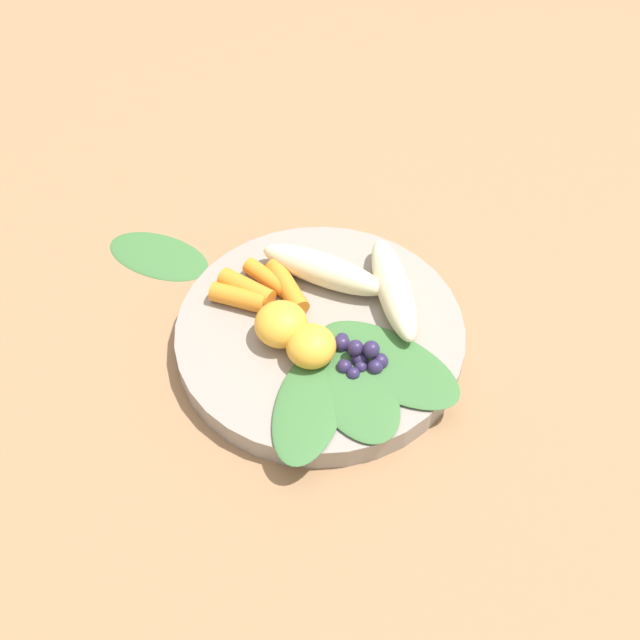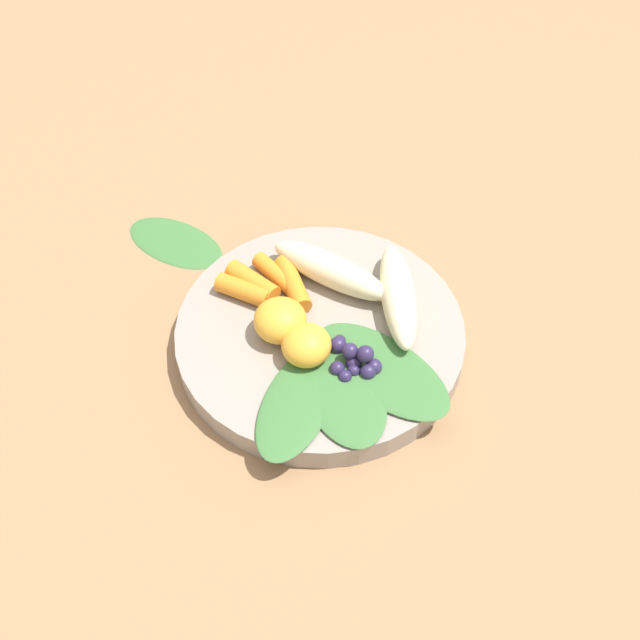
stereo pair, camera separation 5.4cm
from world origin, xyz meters
name	(u,v)px [view 2 (the right image)]	position (x,y,z in m)	size (l,w,h in m)	color
ground_plane	(320,344)	(0.00, 0.00, 0.00)	(2.40, 2.40, 0.00)	#99704C
bowl	(320,336)	(0.00, 0.00, 0.01)	(0.24, 0.24, 0.02)	gray
banana_peeled_left	(330,270)	(0.01, -0.05, 0.04)	(0.12, 0.03, 0.03)	beige
banana_peeled_right	(398,296)	(-0.05, -0.04, 0.04)	(0.12, 0.03, 0.03)	beige
orange_segment_near	(305,345)	(0.00, 0.03, 0.04)	(0.04, 0.04, 0.03)	#F4A833
orange_segment_far	(280,320)	(0.03, 0.02, 0.04)	(0.04, 0.04, 0.03)	#F4A833
carrot_front	(293,284)	(0.04, -0.03, 0.03)	(0.02, 0.02, 0.06)	orange
carrot_mid_left	(275,273)	(0.06, -0.04, 0.03)	(0.01, 0.01, 0.05)	orange
carrot_mid_right	(253,282)	(0.07, -0.02, 0.03)	(0.02, 0.02, 0.05)	orange
carrot_rear	(243,290)	(0.07, -0.01, 0.03)	(0.02, 0.02, 0.05)	orange
blueberry_pile	(353,359)	(-0.04, 0.03, 0.03)	(0.05, 0.04, 0.03)	#2D234C
kale_leaf_left	(297,402)	(-0.01, 0.08, 0.03)	(0.11, 0.05, 0.01)	#3D7038
kale_leaf_right	(342,389)	(-0.04, 0.06, 0.03)	(0.11, 0.06, 0.01)	#3D7038
kale_leaf_rear	(382,370)	(-0.06, 0.03, 0.03)	(0.13, 0.06, 0.01)	#3D7038
kale_leaf_stray	(175,241)	(0.17, -0.07, 0.00)	(0.10, 0.05, 0.01)	#3D7038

